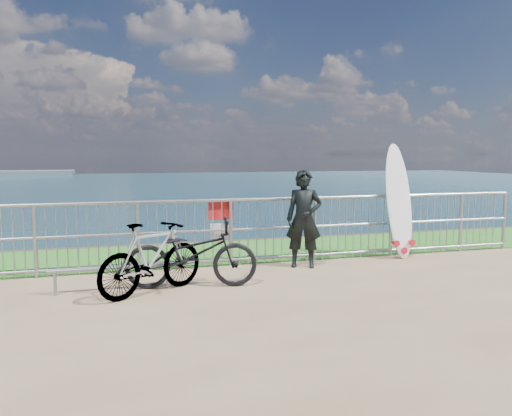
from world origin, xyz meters
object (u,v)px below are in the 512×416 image
object	(u,v)px
bicycle_near	(192,254)
bicycle_far	(152,258)
surfboard	(399,205)
surfer	(304,219)

from	to	relation	value
bicycle_near	bicycle_far	size ratio (longest dim) A/B	1.13
surfboard	bicycle_near	size ratio (longest dim) A/B	1.13
surfer	bicycle_near	bearing A→B (deg)	-135.85
bicycle_near	bicycle_far	xyz separation A→B (m)	(-0.55, -0.17, 0.01)
surfer	surfboard	distance (m)	1.95
surfer	bicycle_near	world-z (taller)	surfer
surfboard	bicycle_far	size ratio (longest dim) A/B	1.28
surfboard	bicycle_far	bearing A→B (deg)	-164.92
surfer	bicycle_far	size ratio (longest dim) A/B	0.99
surfer	bicycle_far	bearing A→B (deg)	-136.67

